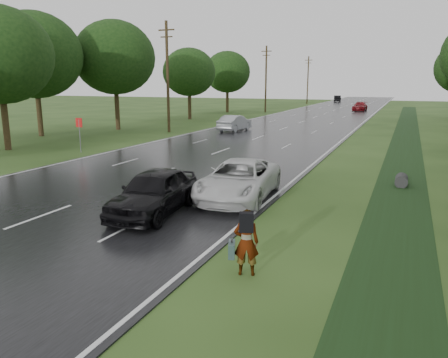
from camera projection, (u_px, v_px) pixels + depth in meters
ground at (40, 217)px, 15.21m from camera, size 220.00×220.00×0.00m
road at (310, 119)px, 55.69m from camera, size 14.00×180.00×0.04m
edge_stripe_east at (366, 120)px, 53.13m from camera, size 0.12×180.00×0.01m
edge_stripe_west at (260, 117)px, 58.24m from camera, size 0.12×180.00×0.01m
center_line at (310, 119)px, 55.68m from camera, size 0.12×180.00×0.01m
drainage_ditch at (404, 156)px, 27.68m from camera, size 2.20×120.00×0.56m
road_sign at (79, 128)px, 28.87m from camera, size 0.50×0.06×2.30m
utility_pole_mid at (168, 76)px, 40.06m from camera, size 1.60×0.26×10.00m
utility_pole_far at (266, 78)px, 67.05m from camera, size 1.60×0.26×10.00m
utility_pole_distant at (308, 79)px, 94.03m from camera, size 1.60×0.26×10.00m
tree_west_c at (114, 58)px, 41.88m from camera, size 7.80×7.80×10.43m
tree_west_d at (189, 72)px, 54.41m from camera, size 6.60×6.60×8.80m
tree_west_e at (34, 55)px, 36.74m from camera, size 8.00×8.00×10.44m
tree_west_f at (227, 72)px, 67.17m from camera, size 7.00×7.00×9.29m
pedestrian at (245, 241)px, 10.51m from camera, size 0.87×0.67×1.67m
white_pickup at (239, 180)px, 17.45m from camera, size 2.94×5.63×1.51m
dark_sedan at (154, 192)px, 15.37m from camera, size 2.31×4.83×1.59m
silver_sedan at (235, 123)px, 41.68m from camera, size 1.96×4.69×1.51m
far_car_red at (360, 106)px, 71.08m from camera, size 2.14×4.90×1.40m
far_car_dark at (337, 99)px, 104.18m from camera, size 2.29×4.65×1.46m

